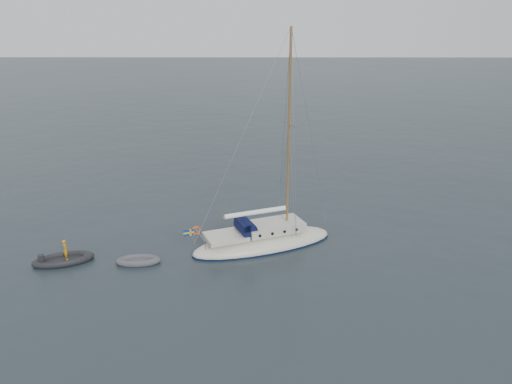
{
  "coord_description": "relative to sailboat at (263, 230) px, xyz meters",
  "views": [
    {
      "loc": [
        -0.66,
        -28.72,
        13.86
      ],
      "look_at": [
        -0.86,
        0.0,
        3.64
      ],
      "focal_mm": 35.0,
      "sensor_mm": 36.0,
      "label": 1
    }
  ],
  "objects": [
    {
      "name": "dinghy",
      "position": [
        -7.4,
        -2.43,
        -0.88
      ],
      "size": [
        2.65,
        1.2,
        0.38
      ],
      "rotation": [
        0.0,
        0.0,
        0.09
      ],
      "color": "#4F5055",
      "rests_on": "ground"
    },
    {
      "name": "ground",
      "position": [
        0.41,
        -0.05,
        -1.05
      ],
      "size": [
        300.0,
        300.0,
        0.0
      ],
      "primitive_type": "plane",
      "color": "black",
      "rests_on": "ground"
    },
    {
      "name": "rib",
      "position": [
        -11.87,
        -2.37,
        -0.83
      ],
      "size": [
        3.54,
        1.61,
        1.46
      ],
      "rotation": [
        0.0,
        0.0,
        0.36
      ],
      "color": "black",
      "rests_on": "ground"
    },
    {
      "name": "sailboat",
      "position": [
        0.0,
        0.0,
        0.0
      ],
      "size": [
        9.75,
        2.92,
        13.89
      ],
      "rotation": [
        0.0,
        0.0,
        0.39
      ],
      "color": "beige",
      "rests_on": "ground"
    }
  ]
}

